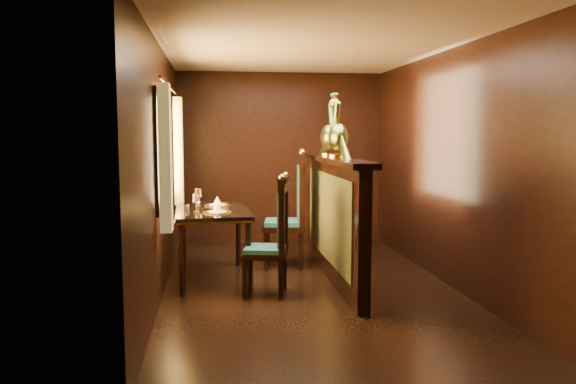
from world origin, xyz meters
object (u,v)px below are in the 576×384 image
(peacock_left, at_px, (339,125))
(peacock_right, at_px, (330,126))
(chair_right, at_px, (295,205))
(dining_table, at_px, (212,216))
(chair_left, at_px, (276,232))

(peacock_left, xyz_separation_m, peacock_right, (0.00, 0.44, -0.00))
(chair_right, bearing_deg, peacock_right, -44.82)
(dining_table, height_order, chair_left, chair_left)
(chair_left, height_order, peacock_right, peacock_right)
(chair_left, distance_m, peacock_right, 1.46)
(dining_table, height_order, peacock_left, peacock_left)
(peacock_right, bearing_deg, chair_right, 127.04)
(chair_right, distance_m, peacock_right, 1.11)
(chair_left, bearing_deg, dining_table, 145.73)
(chair_right, bearing_deg, dining_table, -145.77)
(chair_left, height_order, peacock_left, peacock_left)
(peacock_left, height_order, peacock_right, same)
(peacock_right, bearing_deg, peacock_left, -90.00)
(dining_table, relative_size, peacock_left, 1.97)
(chair_left, distance_m, chair_right, 1.23)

